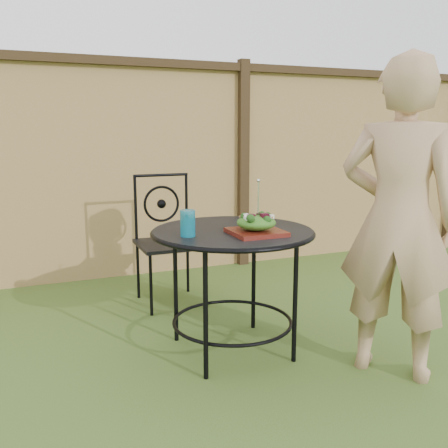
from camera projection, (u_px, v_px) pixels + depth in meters
name	position (u px, v px, depth m)	size (l,w,h in m)	color
ground	(181.00, 400.00, 2.39)	(60.00, 60.00, 0.00)	#324E19
fence	(101.00, 169.00, 4.21)	(8.00, 0.12, 1.90)	tan
patio_table	(233.00, 254.00, 2.83)	(0.92, 0.92, 0.72)	black
patio_chair	(168.00, 236.00, 3.70)	(0.46, 0.46, 0.95)	black
diner	(398.00, 220.00, 2.54)	(0.60, 0.39, 1.64)	tan
salad_plate	(256.00, 232.00, 2.68)	(0.27, 0.27, 0.02)	#44090C
salad	(256.00, 223.00, 2.67)	(0.21, 0.21, 0.08)	#235614
fork	(258.00, 198.00, 2.65)	(0.01, 0.01, 0.18)	silver
drinking_glass	(188.00, 223.00, 2.61)	(0.08, 0.08, 0.14)	#0C6E8B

